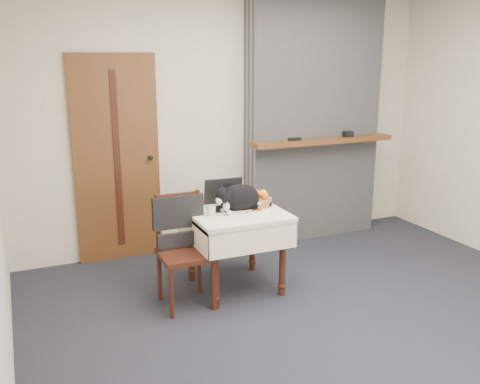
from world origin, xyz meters
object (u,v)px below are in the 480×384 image
(cat, at_px, (240,198))
(chair, at_px, (181,234))
(cream_jar, at_px, (211,211))
(side_table, at_px, (235,223))
(pill_bottle, at_px, (259,207))
(door, at_px, (117,160))
(fruit_basket, at_px, (259,200))
(laptop, at_px, (226,201))

(cat, height_order, chair, cat)
(cat, bearing_deg, cream_jar, 166.71)
(cat, relative_size, chair, 0.60)
(side_table, distance_m, chair, 0.50)
(pill_bottle, bearing_deg, chair, 177.88)
(side_table, height_order, chair, chair)
(cat, bearing_deg, door, 105.54)
(pill_bottle, relative_size, fruit_basket, 0.31)
(cat, bearing_deg, fruit_basket, 0.06)
(door, xyz_separation_m, cream_jar, (0.54, -1.16, -0.26))
(laptop, bearing_deg, chair, -157.87)
(side_table, relative_size, cream_jar, 9.74)
(chair, bearing_deg, fruit_basket, 9.60)
(cream_jar, height_order, pill_bottle, cream_jar)
(pill_bottle, relative_size, chair, 0.08)
(laptop, distance_m, chair, 0.51)
(laptop, height_order, chair, laptop)
(cat, bearing_deg, pill_bottle, -47.39)
(laptop, height_order, cat, cat)
(side_table, height_order, pill_bottle, pill_bottle)
(cream_jar, bearing_deg, side_table, 10.17)
(door, bearing_deg, fruit_basket, -45.90)
(laptop, relative_size, cat, 0.65)
(side_table, xyz_separation_m, chair, (-0.50, -0.06, -0.01))
(pill_bottle, height_order, fruit_basket, fruit_basket)
(fruit_basket, distance_m, chair, 0.78)
(fruit_basket, relative_size, chair, 0.25)
(cat, bearing_deg, side_table, 145.84)
(laptop, xyz_separation_m, cream_jar, (-0.19, -0.14, -0.02))
(cat, relative_size, pill_bottle, 7.64)
(side_table, bearing_deg, fruit_basket, 15.12)
(cat, relative_size, cream_jar, 6.87)
(door, relative_size, cream_jar, 24.96)
(cream_jar, height_order, fruit_basket, fruit_basket)
(door, height_order, cat, door)
(fruit_basket, bearing_deg, cat, -159.93)
(cream_jar, xyz_separation_m, fruit_basket, (0.48, 0.11, 0.01))
(laptop, xyz_separation_m, pill_bottle, (0.23, -0.18, -0.03))
(side_table, relative_size, fruit_basket, 3.36)
(chair, bearing_deg, cream_jar, 3.92)
(laptop, distance_m, pill_bottle, 0.29)
(cat, bearing_deg, chair, 165.36)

